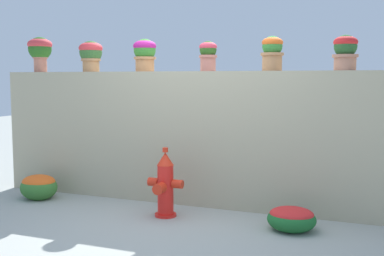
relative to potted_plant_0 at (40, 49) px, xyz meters
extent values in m
plane|color=#9A9E96|center=(2.37, -1.07, -1.90)|extent=(24.00, 24.00, 0.00)
cube|color=tan|center=(2.37, -0.04, -1.11)|extent=(5.43, 0.36, 1.59)
cylinder|color=#BE735D|center=(0.00, 0.00, -0.20)|extent=(0.17, 0.17, 0.22)
cylinder|color=#BE735D|center=(0.00, 0.00, -0.11)|extent=(0.20, 0.20, 0.03)
sphere|color=#2A621F|center=(0.00, 0.00, 0.01)|extent=(0.31, 0.31, 0.31)
ellipsoid|color=#DF3C41|center=(0.00, 0.00, 0.06)|extent=(0.33, 0.33, 0.17)
cylinder|color=#B27C4E|center=(0.83, -0.03, -0.22)|extent=(0.21, 0.21, 0.17)
cylinder|color=#B27C4E|center=(0.83, -0.03, -0.15)|extent=(0.25, 0.25, 0.03)
sphere|color=#36642E|center=(0.83, -0.03, -0.06)|extent=(0.29, 0.29, 0.29)
ellipsoid|color=#E5393E|center=(0.83, -0.03, -0.01)|extent=(0.31, 0.31, 0.16)
cylinder|color=#BC7D4C|center=(1.60, -0.01, -0.22)|extent=(0.23, 0.23, 0.18)
cylinder|color=#BC7D4C|center=(1.60, -0.01, -0.14)|extent=(0.27, 0.27, 0.03)
sphere|color=#38802C|center=(1.60, -0.01, -0.04)|extent=(0.27, 0.27, 0.27)
ellipsoid|color=#BB1F81|center=(1.60, -0.01, 0.00)|extent=(0.29, 0.29, 0.15)
cylinder|color=#B66A5C|center=(2.43, 0.00, -0.22)|extent=(0.18, 0.18, 0.19)
cylinder|color=#B66A5C|center=(2.43, 0.00, -0.13)|extent=(0.21, 0.21, 0.03)
sphere|color=#2A541C|center=(2.43, 0.00, -0.06)|extent=(0.20, 0.20, 0.20)
ellipsoid|color=#D93C4F|center=(2.43, 0.00, -0.02)|extent=(0.21, 0.21, 0.11)
cylinder|color=#AC774D|center=(3.20, -0.01, -0.21)|extent=(0.22, 0.22, 0.20)
cylinder|color=#AC774D|center=(3.20, -0.01, -0.12)|extent=(0.26, 0.26, 0.03)
sphere|color=#357F32|center=(3.20, -0.01, -0.03)|extent=(0.23, 0.23, 0.23)
ellipsoid|color=orange|center=(3.20, -0.01, 0.00)|extent=(0.24, 0.24, 0.12)
cylinder|color=#B0755C|center=(3.98, -0.07, -0.23)|extent=(0.23, 0.23, 0.17)
cylinder|color=#B0755C|center=(3.98, -0.07, -0.16)|extent=(0.27, 0.27, 0.03)
sphere|color=#285628|center=(3.98, -0.07, -0.06)|extent=(0.24, 0.24, 0.24)
ellipsoid|color=red|center=(3.98, -0.07, -0.02)|extent=(0.25, 0.25, 0.13)
cylinder|color=red|center=(2.19, -0.71, -1.89)|extent=(0.24, 0.24, 0.03)
cylinder|color=red|center=(2.19, -0.71, -1.62)|extent=(0.17, 0.17, 0.57)
cone|color=red|center=(2.19, -0.71, -1.26)|extent=(0.18, 0.18, 0.14)
cylinder|color=red|center=(2.19, -0.71, -1.16)|extent=(0.06, 0.06, 0.05)
cylinder|color=red|center=(2.05, -0.71, -1.53)|extent=(0.11, 0.09, 0.09)
cylinder|color=red|center=(2.34, -0.71, -1.53)|extent=(0.11, 0.09, 0.09)
cylinder|color=red|center=(2.19, -0.86, -1.56)|extent=(0.12, 0.13, 0.12)
ellipsoid|color=#36702D|center=(0.40, -0.60, -1.76)|extent=(0.47, 0.42, 0.32)
ellipsoid|color=orange|center=(0.40, -0.60, -1.68)|extent=(0.42, 0.38, 0.18)
ellipsoid|color=#1C6029|center=(3.57, -0.70, -1.79)|extent=(0.49, 0.44, 0.25)
ellipsoid|color=red|center=(3.57, -0.70, -1.73)|extent=(0.44, 0.39, 0.14)
camera|label=1|loc=(4.39, -5.44, -0.39)|focal=45.48mm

